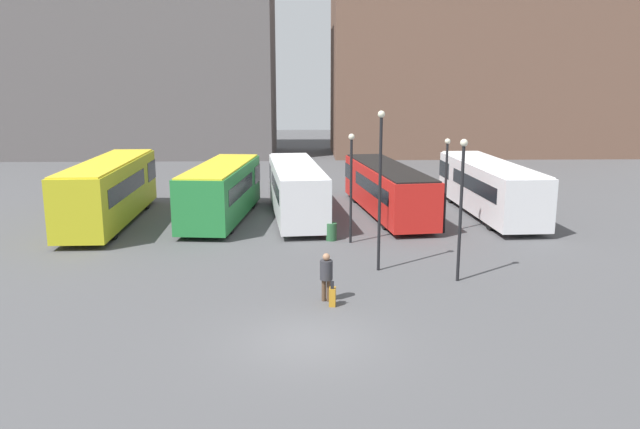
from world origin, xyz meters
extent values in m
plane|color=#4C4C4F|center=(0.00, 0.00, 0.00)|extent=(160.00, 160.00, 0.00)
cube|color=#5B5656|center=(-18.46, 47.82, 11.73)|extent=(30.84, 11.92, 23.47)
cube|color=gold|center=(-10.43, 15.87, 1.77)|extent=(2.82, 11.76, 2.99)
cube|color=black|center=(-10.57, 20.66, 2.15)|extent=(2.60, 2.22, 1.14)
cube|color=black|center=(-10.40, 14.82, 2.15)|extent=(2.74, 7.55, 0.90)
cube|color=yellow|center=(-10.43, 15.87, 3.31)|extent=(2.62, 11.52, 0.08)
cylinder|color=black|center=(-10.54, 19.49, 0.50)|extent=(2.43, 1.08, 1.01)
cylinder|color=black|center=(-10.33, 12.24, 0.50)|extent=(2.43, 1.08, 1.01)
cube|color=#237A38|center=(-4.56, 16.50, 1.60)|extent=(3.52, 10.29, 2.71)
cube|color=black|center=(-4.17, 20.61, 1.94)|extent=(2.78, 2.10, 1.03)
cube|color=black|center=(-4.65, 15.59, 1.94)|extent=(3.20, 6.67, 0.81)
cube|color=yellow|center=(-4.56, 16.50, 3.00)|extent=(3.30, 10.07, 0.08)
cylinder|color=black|center=(-4.26, 19.61, 0.45)|extent=(2.54, 1.13, 0.90)
cylinder|color=black|center=(-4.86, 13.38, 0.45)|extent=(2.54, 1.13, 0.90)
cube|color=silver|center=(-0.48, 16.88, 1.61)|extent=(3.49, 10.96, 2.66)
cube|color=black|center=(-0.92, 21.28, 1.94)|extent=(2.65, 2.21, 1.01)
cube|color=black|center=(-0.39, 15.92, 1.94)|extent=(3.13, 7.11, 0.80)
cube|color=white|center=(-0.48, 16.88, 2.98)|extent=(3.27, 10.73, 0.08)
cylinder|color=black|center=(-0.81, 20.21, 0.51)|extent=(2.42, 1.24, 1.01)
cylinder|color=black|center=(-0.15, 13.56, 0.51)|extent=(2.42, 1.24, 1.01)
cube|color=red|center=(4.68, 17.72, 1.48)|extent=(3.95, 12.12, 2.44)
cube|color=black|center=(4.06, 22.56, 1.78)|extent=(2.74, 2.48, 0.93)
cube|color=black|center=(4.82, 16.66, 1.78)|extent=(3.43, 7.88, 0.73)
cube|color=black|center=(4.68, 17.72, 2.74)|extent=(3.73, 11.86, 0.08)
cylinder|color=black|center=(4.21, 21.38, 0.47)|extent=(2.45, 1.23, 0.94)
cylinder|color=black|center=(5.16, 14.06, 0.47)|extent=(2.45, 1.23, 0.94)
cube|color=silver|center=(10.43, 17.36, 1.61)|extent=(3.08, 11.89, 2.64)
cube|color=black|center=(10.22, 22.19, 1.94)|extent=(2.69, 2.28, 1.00)
cube|color=black|center=(10.48, 16.30, 1.94)|extent=(2.92, 7.65, 0.79)
cube|color=white|center=(10.43, 17.36, 2.97)|extent=(2.86, 11.65, 0.08)
cylinder|color=black|center=(10.27, 21.01, 0.53)|extent=(2.50, 1.18, 1.07)
cylinder|color=black|center=(10.60, 13.71, 0.53)|extent=(2.50, 1.18, 1.07)
cylinder|color=#4C3828|center=(0.59, 3.37, 0.39)|extent=(0.17, 0.17, 0.78)
cylinder|color=#4C3828|center=(0.76, 3.35, 0.39)|extent=(0.17, 0.17, 0.78)
cylinder|color=#2D2D33|center=(0.68, 3.36, 1.12)|extent=(0.49, 0.49, 0.68)
sphere|color=#9E7051|center=(0.68, 3.36, 1.59)|extent=(0.26, 0.26, 0.26)
cube|color=#B27A1E|center=(0.87, 2.88, 0.32)|extent=(0.26, 0.37, 0.64)
cube|color=black|center=(0.86, 2.76, 0.78)|extent=(0.12, 0.04, 0.29)
cylinder|color=black|center=(2.92, 6.89, 3.08)|extent=(0.12, 0.12, 6.16)
sphere|color=beige|center=(2.92, 6.89, 6.24)|extent=(0.28, 0.28, 0.28)
cylinder|color=black|center=(2.12, 11.29, 2.46)|extent=(0.12, 0.12, 4.91)
sphere|color=beige|center=(2.12, 11.29, 5.00)|extent=(0.28, 0.28, 0.28)
cylinder|color=black|center=(5.79, 5.45, 2.60)|extent=(0.12, 0.12, 5.20)
sphere|color=beige|center=(5.79, 5.45, 5.28)|extent=(0.28, 0.28, 0.28)
cylinder|color=black|center=(6.97, 13.10, 2.26)|extent=(0.12, 0.12, 4.52)
sphere|color=beige|center=(6.97, 13.10, 4.60)|extent=(0.28, 0.28, 0.28)
cylinder|color=#285633|center=(1.24, 11.76, 0.42)|extent=(0.52, 0.52, 0.85)
camera|label=1|loc=(-0.11, -17.20, 7.51)|focal=35.00mm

